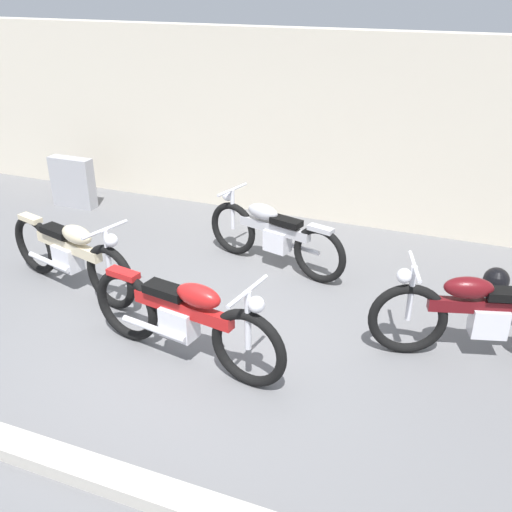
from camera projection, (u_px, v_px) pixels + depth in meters
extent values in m
plane|color=slate|center=(186.00, 346.00, 5.78)|extent=(40.00, 40.00, 0.00)
cube|color=beige|center=(304.00, 127.00, 8.36)|extent=(18.00, 0.30, 2.67)
cube|color=#B7B2A8|center=(75.00, 466.00, 4.29)|extent=(18.00, 0.24, 0.12)
cube|color=#9E9EA3|center=(73.00, 182.00, 9.07)|extent=(0.71, 0.20, 0.78)
sphere|color=black|center=(496.00, 280.00, 6.71)|extent=(0.29, 0.29, 0.29)
torus|color=black|center=(408.00, 319.00, 5.52)|extent=(0.75, 0.30, 0.75)
cube|color=silver|center=(489.00, 321.00, 5.45)|extent=(0.37, 0.29, 0.29)
cube|color=#590F14|center=(486.00, 306.00, 5.38)|extent=(1.04, 0.39, 0.12)
ellipsoid|color=#590F14|center=(469.00, 288.00, 5.32)|extent=(0.49, 0.32, 0.21)
cube|color=black|center=(509.00, 294.00, 5.31)|extent=(0.45, 0.29, 0.08)
cylinder|color=silver|center=(411.00, 293.00, 5.40)|extent=(0.06, 0.06, 0.56)
cylinder|color=silver|center=(415.00, 266.00, 5.28)|extent=(0.20, 0.58, 0.04)
sphere|color=silver|center=(404.00, 276.00, 5.33)|extent=(0.14, 0.14, 0.14)
cylinder|color=silver|center=(506.00, 322.00, 5.57)|extent=(0.71, 0.26, 0.06)
torus|color=black|center=(111.00, 277.00, 6.29)|extent=(0.74, 0.28, 0.74)
torus|color=black|center=(35.00, 245.00, 7.03)|extent=(0.74, 0.28, 0.74)
cube|color=silver|center=(68.00, 257.00, 6.68)|extent=(0.37, 0.28, 0.28)
cube|color=beige|center=(69.00, 246.00, 6.58)|extent=(1.03, 0.37, 0.12)
ellipsoid|color=beige|center=(77.00, 235.00, 6.40)|extent=(0.49, 0.31, 0.20)
cube|color=black|center=(57.00, 231.00, 6.62)|extent=(0.44, 0.28, 0.08)
cube|color=beige|center=(30.00, 218.00, 6.88)|extent=(0.35, 0.20, 0.06)
cylinder|color=silver|center=(108.00, 254.00, 6.17)|extent=(0.06, 0.06, 0.56)
cylinder|color=silver|center=(105.00, 230.00, 6.05)|extent=(0.19, 0.58, 0.04)
sphere|color=silver|center=(111.00, 240.00, 6.05)|extent=(0.14, 0.14, 0.14)
cylinder|color=silver|center=(49.00, 262.00, 6.73)|extent=(0.70, 0.25, 0.06)
torus|color=black|center=(233.00, 228.00, 7.53)|extent=(0.70, 0.27, 0.70)
torus|color=black|center=(319.00, 255.00, 6.83)|extent=(0.70, 0.27, 0.70)
cube|color=silver|center=(277.00, 241.00, 7.15)|extent=(0.35, 0.27, 0.27)
cube|color=#ADADB2|center=(274.00, 228.00, 7.11)|extent=(0.98, 0.35, 0.12)
ellipsoid|color=#ADADB2|center=(263.00, 212.00, 7.12)|extent=(0.46, 0.30, 0.19)
cube|color=black|center=(286.00, 222.00, 6.96)|extent=(0.42, 0.27, 0.08)
cube|color=#ADADB2|center=(321.00, 229.00, 6.69)|extent=(0.33, 0.19, 0.06)
cylinder|color=silver|center=(233.00, 209.00, 7.42)|extent=(0.05, 0.05, 0.53)
cylinder|color=silver|center=(232.00, 190.00, 7.30)|extent=(0.18, 0.55, 0.03)
sphere|color=silver|center=(228.00, 196.00, 7.38)|extent=(0.13, 0.13, 0.13)
cylinder|color=silver|center=(295.00, 246.00, 7.16)|extent=(0.67, 0.23, 0.06)
torus|color=black|center=(248.00, 348.00, 5.09)|extent=(0.77, 0.22, 0.76)
torus|color=black|center=(127.00, 305.00, 5.74)|extent=(0.77, 0.22, 0.76)
cube|color=silver|center=(179.00, 322.00, 5.43)|extent=(0.36, 0.26, 0.29)
cube|color=#B21919|center=(183.00, 308.00, 5.33)|extent=(1.07, 0.28, 0.13)
ellipsoid|color=#B21919|center=(198.00, 296.00, 5.16)|extent=(0.49, 0.28, 0.21)
cube|color=black|center=(166.00, 290.00, 5.36)|extent=(0.44, 0.25, 0.08)
cube|color=#B21919|center=(123.00, 274.00, 5.58)|extent=(0.35, 0.18, 0.06)
cylinder|color=silver|center=(248.00, 320.00, 4.96)|extent=(0.06, 0.06, 0.57)
cylinder|color=silver|center=(248.00, 291.00, 4.83)|extent=(0.14, 0.60, 0.04)
sphere|color=silver|center=(256.00, 305.00, 4.84)|extent=(0.15, 0.15, 0.15)
cylinder|color=silver|center=(154.00, 329.00, 5.46)|extent=(0.73, 0.18, 0.06)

